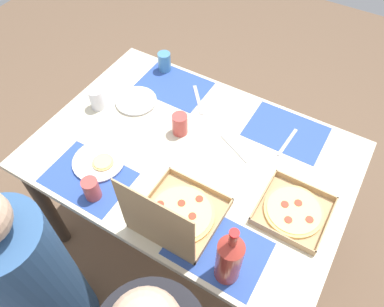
{
  "coord_description": "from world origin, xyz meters",
  "views": [
    {
      "loc": [
        -0.53,
        0.88,
        2.08
      ],
      "look_at": [
        0.0,
        0.0,
        0.77
      ],
      "focal_mm": 34.73,
      "sensor_mm": 36.0,
      "label": 1
    }
  ],
  "objects": [
    {
      "name": "pizza_box_center",
      "position": [
        -0.12,
        0.32,
        0.82
      ],
      "size": [
        0.31,
        0.31,
        0.34
      ],
      "color": "tan",
      "rests_on": "dining_table"
    },
    {
      "name": "cup_spare",
      "position": [
        0.55,
        -0.02,
        0.82
      ],
      "size": [
        0.07,
        0.07,
        0.11
      ],
      "primitive_type": "cylinder",
      "color": "silver",
      "rests_on": "dining_table"
    },
    {
      "name": "cup_clear_left",
      "position": [
        0.42,
        -0.42,
        0.82
      ],
      "size": [
        0.07,
        0.07,
        0.11
      ],
      "primitive_type": "cylinder",
      "color": "teal",
      "rests_on": "dining_table"
    },
    {
      "name": "cup_red",
      "position": [
        0.11,
        -0.08,
        0.82
      ],
      "size": [
        0.07,
        0.07,
        0.11
      ],
      "primitive_type": "cylinder",
      "color": "#BF4742",
      "rests_on": "dining_table"
    },
    {
      "name": "knife_by_near_right",
      "position": [
        0.15,
        -0.31,
        0.77
      ],
      "size": [
        0.15,
        0.17,
        0.0
      ],
      "primitive_type": "cube",
      "rotation": [
        0.0,
        0.0,
        5.42
      ],
      "color": "#B7B7BC",
      "rests_on": "dining_table"
    },
    {
      "name": "fork_by_far_right",
      "position": [
        -0.15,
        -0.12,
        0.77
      ],
      "size": [
        0.18,
        0.1,
        0.0
      ],
      "primitive_type": "cube",
      "rotation": [
        0.0,
        0.0,
        5.84
      ],
      "color": "#B7B7BC",
      "rests_on": "dining_table"
    },
    {
      "name": "plate_far_right",
      "position": [
        0.41,
        -0.14,
        0.77
      ],
      "size": [
        0.21,
        0.21,
        0.02
      ],
      "color": "white",
      "rests_on": "dining_table"
    },
    {
      "name": "ground_plane",
      "position": [
        0.0,
        0.0,
        0.0
      ],
      "size": [
        6.0,
        6.0,
        0.0
      ],
      "primitive_type": "plane",
      "color": "brown"
    },
    {
      "name": "cup_clear_right",
      "position": [
        0.23,
        0.4,
        0.82
      ],
      "size": [
        0.07,
        0.07,
        0.1
      ],
      "primitive_type": "cylinder",
      "color": "#BF4742",
      "rests_on": "dining_table"
    },
    {
      "name": "fork_by_far_left",
      "position": [
        -0.34,
        -0.28,
        0.77
      ],
      "size": [
        0.03,
        0.19,
        0.0
      ],
      "primitive_type": "cube",
      "rotation": [
        0.0,
        0.0,
        1.5
      ],
      "color": "#B7B7BC",
      "rests_on": "dining_table"
    },
    {
      "name": "placemat_near_right",
      "position": [
        0.31,
        -0.34,
        0.77
      ],
      "size": [
        0.36,
        0.26,
        0.0
      ],
      "primitive_type": "cube",
      "color": "#2D4C9E",
      "rests_on": "dining_table"
    },
    {
      "name": "dining_table",
      "position": [
        0.0,
        0.0,
        0.65
      ],
      "size": [
        1.4,
        0.98,
        0.77
      ],
      "color": "#3F3328",
      "rests_on": "ground_plane"
    },
    {
      "name": "placemat_far_right",
      "position": [
        0.31,
        0.34,
        0.77
      ],
      "size": [
        0.36,
        0.26,
        0.0
      ],
      "primitive_type": "cube",
      "color": "#2D4C9E",
      "rests_on": "dining_table"
    },
    {
      "name": "pizza_box_edge_far",
      "position": [
        -0.5,
        0.05,
        0.78
      ],
      "size": [
        0.27,
        0.27,
        0.04
      ],
      "color": "tan",
      "rests_on": "dining_table"
    },
    {
      "name": "placemat_near_left",
      "position": [
        -0.31,
        -0.34,
        0.77
      ],
      "size": [
        0.36,
        0.26,
        0.0
      ],
      "primitive_type": "cube",
      "color": "#2D4C9E",
      "rests_on": "dining_table"
    },
    {
      "name": "placemat_far_left",
      "position": [
        -0.31,
        0.34,
        0.77
      ],
      "size": [
        0.36,
        0.26,
        0.0
      ],
      "primitive_type": "cube",
      "color": "#2D4C9E",
      "rests_on": "dining_table"
    },
    {
      "name": "soda_bottle",
      "position": [
        -0.38,
        0.4,
        0.9
      ],
      "size": [
        0.09,
        0.09,
        0.32
      ],
      "color": "#B2382D",
      "rests_on": "dining_table"
    },
    {
      "name": "plate_far_left",
      "position": [
        0.32,
        0.25,
        0.78
      ],
      "size": [
        0.23,
        0.23,
        0.03
      ],
      "color": "white",
      "rests_on": "dining_table"
    },
    {
      "name": "diner_right_seat",
      "position": [
        0.31,
        0.75,
        0.52
      ],
      "size": [
        0.32,
        0.32,
        1.15
      ],
      "color": "#33598C",
      "rests_on": "ground_plane"
    }
  ]
}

